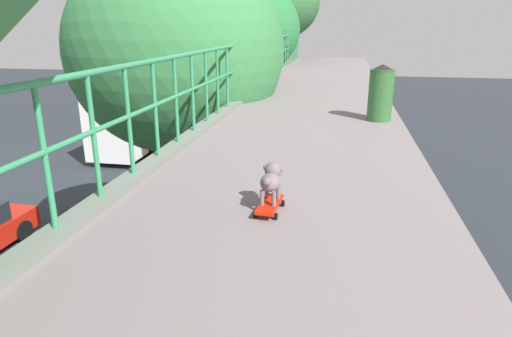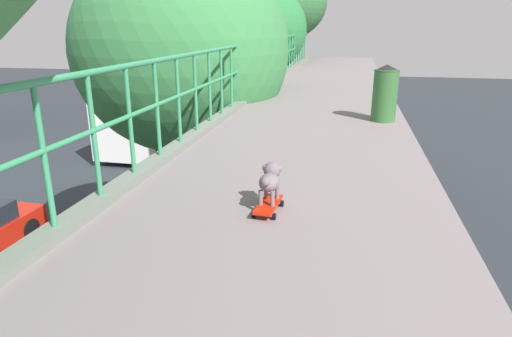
{
  "view_description": "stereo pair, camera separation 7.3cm",
  "coord_description": "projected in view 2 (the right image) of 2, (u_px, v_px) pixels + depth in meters",
  "views": [
    {
      "loc": [
        1.73,
        -2.27,
        6.6
      ],
      "look_at": [
        0.99,
        1.61,
        5.31
      ],
      "focal_mm": 30.93,
      "sensor_mm": 36.0,
      "label": 1
    },
    {
      "loc": [
        1.8,
        -2.26,
        6.6
      ],
      "look_at": [
        0.99,
        1.61,
        5.31
      ],
      "focal_mm": 30.93,
      "sensor_mm": 36.0,
      "label": 2
    }
  ],
  "objects": [
    {
      "name": "city_bus",
      "position": [
        162.0,
        109.0,
        26.09
      ],
      "size": [
        2.49,
        11.62,
        3.2
      ],
      "color": "white",
      "rests_on": "ground"
    },
    {
      "name": "roadside_tree_mid",
      "position": [
        182.0,
        52.0,
        9.91
      ],
      "size": [
        4.82,
        4.82,
        8.32
      ],
      "color": "brown",
      "rests_on": "ground"
    },
    {
      "name": "roadside_tree_far",
      "position": [
        250.0,
        32.0,
        17.11
      ],
      "size": [
        4.35,
        4.35,
        8.28
      ],
      "color": "brown",
      "rests_on": "ground"
    },
    {
      "name": "toy_skateboard",
      "position": [
        268.0,
        205.0,
        3.66
      ],
      "size": [
        0.22,
        0.44,
        0.08
      ],
      "color": "red",
      "rests_on": "overpass_deck"
    },
    {
      "name": "green_railing",
      "position": [
        20.0,
        216.0,
        2.87
      ],
      "size": [
        0.2,
        37.16,
        1.15
      ],
      "color": "slate",
      "rests_on": "overpass_deck"
    },
    {
      "name": "litter_bin",
      "position": [
        385.0,
        93.0,
        7.0
      ],
      "size": [
        0.4,
        0.4,
        0.9
      ],
      "color": "#326431",
      "rests_on": "overpass_deck"
    },
    {
      "name": "roadside_tree_farthest",
      "position": [
        272.0,
        5.0,
        20.57
      ],
      "size": [
        5.11,
        5.11,
        9.37
      ],
      "color": "brown",
      "rests_on": "ground"
    },
    {
      "name": "small_dog",
      "position": [
        270.0,
        179.0,
        3.65
      ],
      "size": [
        0.18,
        0.35,
        0.32
      ],
      "color": "slate",
      "rests_on": "toy_skateboard"
    },
    {
      "name": "overpass_deck",
      "position": [
        240.0,
        312.0,
        2.74
      ],
      "size": [
        3.04,
        39.12,
        0.43
      ],
      "color": "slate",
      "rests_on": "bridge_pier"
    }
  ]
}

